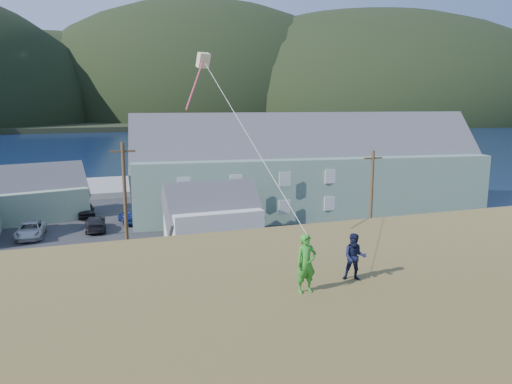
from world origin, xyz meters
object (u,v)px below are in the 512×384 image
Objects in this scene: wharf at (76,189)px; shed_white at (212,215)px; lodge at (308,167)px; kite_flyer_navy at (355,257)px; kite_flyer_green at (306,264)px; shed_palegreen_far at (33,194)px.

shed_white is (11.82, -30.13, 2.09)m from wharf.
lodge is 27.05× the size of kite_flyer_navy.
kite_flyer_navy reaches higher than wharf.
lodge is 23.13× the size of kite_flyer_green.
lodge reaches higher than shed_palegreen_far.
wharf is 32.43m from shed_white.
kite_flyer_green is (7.19, -59.75, 7.60)m from wharf.
wharf is 2.21× the size of shed_palegreen_far.
wharf is 60.66m from kite_flyer_green.
shed_white reaches higher than wharf.
lodge is 15.72m from shed_white.
wharf is at bearing 146.35° from lodge.
shed_palegreen_far is at bearing 175.30° from lodge.
lodge is at bearing 31.48° from shed_white.
wharf is at bearing 62.91° from shed_palegreen_far.
lodge is 40.87m from kite_flyer_navy.
wharf is 16.18m from shed_palegreen_far.
shed_white is 4.90× the size of kite_flyer_green.
kite_flyer_green reaches higher than shed_white.
kite_flyer_green is 1.85m from kite_flyer_navy.
lodge reaches higher than wharf.
shed_white is at bearing 111.08° from kite_flyer_navy.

